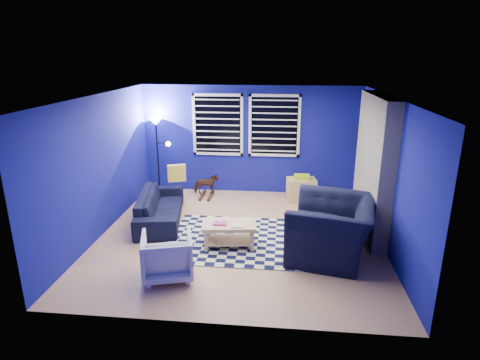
# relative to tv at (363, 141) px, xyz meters

# --- Properties ---
(floor) EXTENTS (5.00, 5.00, 0.00)m
(floor) POSITION_rel_tv_xyz_m (-2.45, -2.00, -1.40)
(floor) COLOR tan
(floor) RESTS_ON ground
(ceiling) EXTENTS (5.00, 5.00, 0.00)m
(ceiling) POSITION_rel_tv_xyz_m (-2.45, -2.00, 1.10)
(ceiling) COLOR white
(ceiling) RESTS_ON wall_back
(wall_back) EXTENTS (5.00, 0.00, 5.00)m
(wall_back) POSITION_rel_tv_xyz_m (-2.45, 0.50, -0.15)
(wall_back) COLOR navy
(wall_back) RESTS_ON floor
(wall_left) EXTENTS (0.00, 5.00, 5.00)m
(wall_left) POSITION_rel_tv_xyz_m (-4.95, -2.00, -0.15)
(wall_left) COLOR navy
(wall_left) RESTS_ON floor
(wall_right) EXTENTS (0.00, 5.00, 5.00)m
(wall_right) POSITION_rel_tv_xyz_m (0.05, -2.00, -0.15)
(wall_right) COLOR navy
(wall_right) RESTS_ON floor
(fireplace) EXTENTS (0.65, 2.00, 2.50)m
(fireplace) POSITION_rel_tv_xyz_m (-0.09, -1.50, -0.20)
(fireplace) COLOR gray
(fireplace) RESTS_ON floor
(window_left) EXTENTS (1.17, 0.06, 1.42)m
(window_left) POSITION_rel_tv_xyz_m (-3.20, 0.46, 0.20)
(window_left) COLOR black
(window_left) RESTS_ON wall_back
(window_right) EXTENTS (1.17, 0.06, 1.42)m
(window_right) POSITION_rel_tv_xyz_m (-1.90, 0.46, 0.20)
(window_right) COLOR black
(window_right) RESTS_ON wall_back
(tv) EXTENTS (0.07, 1.00, 0.58)m
(tv) POSITION_rel_tv_xyz_m (0.00, 0.00, 0.00)
(tv) COLOR black
(tv) RESTS_ON wall_right
(rug) EXTENTS (2.51, 2.01, 0.02)m
(rug) POSITION_rel_tv_xyz_m (-2.40, -2.16, -1.39)
(rug) COLOR black
(rug) RESTS_ON floor
(sofa) EXTENTS (2.10, 1.12, 0.58)m
(sofa) POSITION_rel_tv_xyz_m (-4.06, -1.46, -1.11)
(sofa) COLOR black
(sofa) RESTS_ON floor
(armchair_big) EXTENTS (1.69, 1.55, 0.94)m
(armchair_big) POSITION_rel_tv_xyz_m (-0.89, -2.56, -0.93)
(armchair_big) COLOR black
(armchair_big) RESTS_ON floor
(armchair_bent) EXTENTS (0.89, 0.91, 0.67)m
(armchair_bent) POSITION_rel_tv_xyz_m (-3.35, -3.47, -1.06)
(armchair_bent) COLOR gray
(armchair_bent) RESTS_ON floor
(rocking_horse) EXTENTS (0.41, 0.60, 0.47)m
(rocking_horse) POSITION_rel_tv_xyz_m (-3.41, -0.01, -1.10)
(rocking_horse) COLOR #402014
(rocking_horse) RESTS_ON floor
(coffee_table) EXTENTS (0.96, 0.63, 0.45)m
(coffee_table) POSITION_rel_tv_xyz_m (-2.57, -2.43, -1.09)
(coffee_table) COLOR #D6B278
(coffee_table) RESTS_ON rug
(cabinet) EXTENTS (0.67, 0.49, 0.61)m
(cabinet) POSITION_rel_tv_xyz_m (-1.25, -0.06, -1.13)
(cabinet) COLOR #D6B278
(cabinet) RESTS_ON floor
(floor_lamp) EXTENTS (0.48, 0.30, 1.77)m
(floor_lamp) POSITION_rel_tv_xyz_m (-4.58, 0.25, 0.05)
(floor_lamp) COLOR black
(floor_lamp) RESTS_ON floor
(throw_pillow) EXTENTS (0.39, 0.24, 0.36)m
(throw_pillow) POSITION_rel_tv_xyz_m (-3.91, -0.69, -0.64)
(throw_pillow) COLOR gold
(throw_pillow) RESTS_ON sofa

